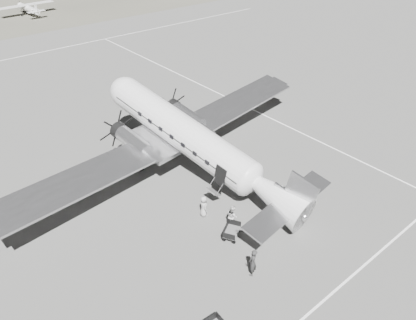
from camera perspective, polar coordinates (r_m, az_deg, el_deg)
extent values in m
plane|color=slate|center=(33.60, -0.68, -2.26)|extent=(260.00, 260.00, 0.00)
cube|color=white|center=(26.98, 19.21, -15.49)|extent=(60.00, 0.15, 0.01)
cube|color=white|center=(41.05, 12.45, 4.02)|extent=(0.15, 80.00, 0.01)
cube|color=white|center=(66.58, -23.65, 13.46)|extent=(90.00, 0.15, 0.01)
imported|color=#2D2D2D|center=(25.28, 6.30, -14.16)|extent=(0.84, 0.79, 1.93)
imported|color=silver|center=(28.35, 3.42, -7.88)|extent=(0.90, 1.02, 1.75)
imported|color=#B4B3B1|center=(29.18, -0.62, -6.52)|extent=(0.76, 0.94, 1.67)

